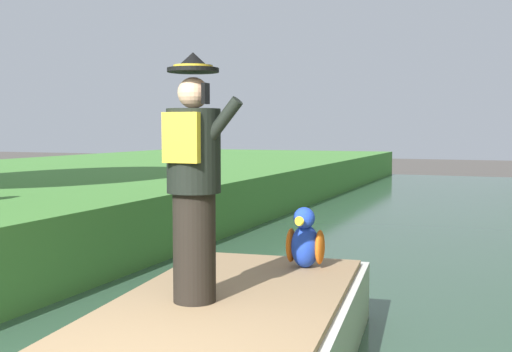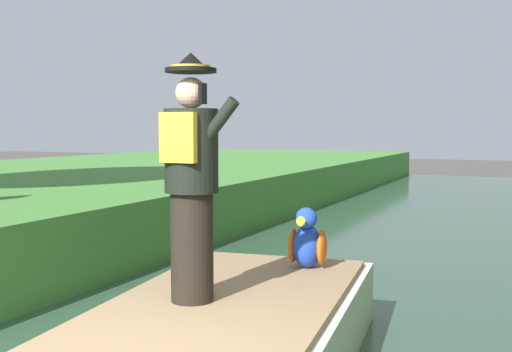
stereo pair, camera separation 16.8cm
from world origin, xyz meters
The scene contains 3 objects.
boat centered at (0.00, 1.47, 0.40)m, with size 2.27×4.38×0.61m.
person_pirate centered at (-0.23, 1.54, 1.64)m, with size 0.61×0.42×1.85m.
parrot_plush centered at (0.19, 2.97, 0.95)m, with size 0.36×0.35×0.57m.
Camera 1 is at (1.94, -2.61, 2.00)m, focal length 44.45 mm.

